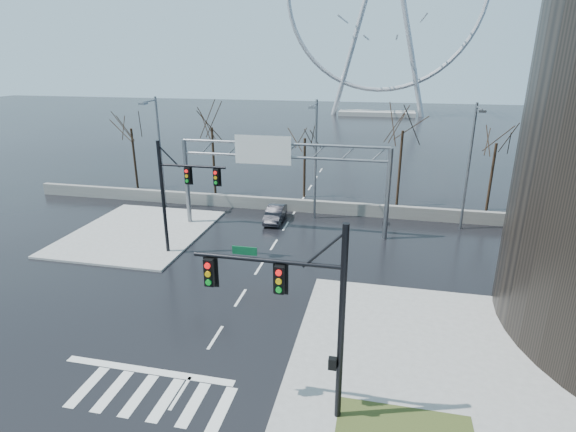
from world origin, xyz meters
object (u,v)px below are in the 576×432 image
(signal_mast_far, at_px, (177,188))
(sign_gantry, at_px, (278,167))
(signal_mast_near, at_px, (304,304))
(car, at_px, (275,214))

(signal_mast_far, distance_m, sign_gantry, 8.14)
(signal_mast_far, bearing_deg, sign_gantry, 47.53)
(signal_mast_near, relative_size, signal_mast_far, 1.00)
(sign_gantry, relative_size, car, 4.14)
(signal_mast_far, height_order, car, signal_mast_far)
(signal_mast_far, bearing_deg, car, 59.50)
(signal_mast_near, xyz_separation_m, car, (-6.27, 21.04, -4.22))
(signal_mast_near, xyz_separation_m, sign_gantry, (-5.52, 19.00, 0.31))
(sign_gantry, bearing_deg, signal_mast_far, -132.47)
(signal_mast_far, bearing_deg, signal_mast_near, -49.74)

